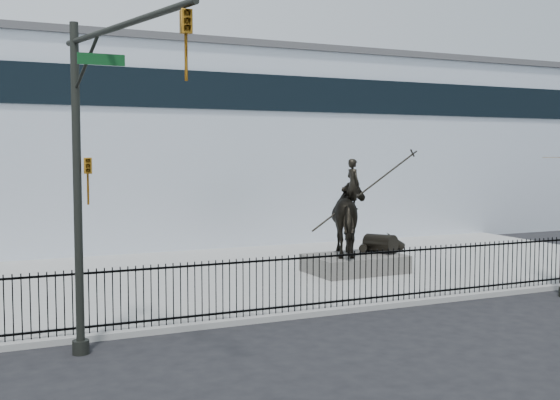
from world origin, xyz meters
name	(u,v)px	position (x,y,z in m)	size (l,w,h in m)	color
ground	(367,322)	(0.00, 0.00, 0.00)	(120.00, 120.00, 0.00)	black
plaza	(263,274)	(0.00, 7.00, 0.07)	(30.00, 12.00, 0.15)	gray
building	(170,150)	(0.00, 20.00, 4.50)	(44.00, 14.00, 9.00)	white
picket_fence	(343,279)	(0.00, 1.25, 0.90)	(22.10, 0.10, 1.50)	black
statue_plinth	(355,263)	(2.90, 5.61, 0.45)	(3.25, 2.24, 0.61)	#4F4D48
equestrian_statue	(357,218)	(2.96, 5.61, 2.04)	(4.17, 2.66, 3.53)	black
traffic_signal_left	(95,166)	(-6.75, -0.62, 4.03)	(1.52, 4.84, 7.00)	black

